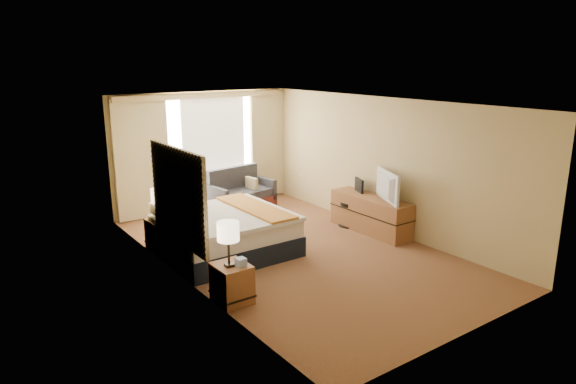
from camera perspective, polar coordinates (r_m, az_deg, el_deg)
floor at (r=9.14m, az=0.79°, el=-6.54°), size 4.20×7.00×0.02m
ceiling at (r=8.55m, az=0.85°, el=9.93°), size 4.20×7.00×0.02m
wall_back at (r=11.69m, az=-9.46°, el=4.60°), size 4.20×0.02×2.60m
wall_front at (r=6.40m, az=19.86°, el=-4.52°), size 4.20×0.02×2.60m
wall_left at (r=7.73m, az=-11.81°, el=-0.70°), size 0.02×7.00×2.60m
wall_right at (r=10.11m, az=10.45°, el=2.99°), size 0.02×7.00×2.60m
headboard at (r=7.93m, az=-12.13°, el=-0.48°), size 0.06×1.85×1.50m
nightstand_left at (r=7.28m, az=-6.26°, el=-10.03°), size 0.45×0.52×0.55m
nightstand_right at (r=9.39m, az=-13.84°, el=-4.59°), size 0.45×0.52×0.55m
media_dresser at (r=10.16m, az=9.14°, el=-2.44°), size 0.50×1.80×0.70m
window at (r=11.77m, az=-8.30°, el=4.81°), size 2.30×0.02×2.30m
curtains at (r=11.57m, az=-9.24°, el=5.05°), size 4.12×0.19×2.56m
bed at (r=8.98m, az=-7.09°, el=-4.52°), size 2.10×1.92×1.02m
loveseat at (r=11.63m, az=-5.32°, el=-0.36°), size 1.55×0.97×0.91m
floor_lamp at (r=10.19m, az=-12.18°, el=1.78°), size 0.20×0.20×1.54m
desk_chair at (r=10.44m, az=7.23°, el=-1.43°), size 0.49×0.48×0.97m
lamp_left at (r=6.93m, az=-6.67°, el=-4.48°), size 0.30×0.30×0.64m
lamp_right at (r=9.17m, az=-14.17°, el=-0.40°), size 0.27×0.27×0.57m
tissue_box at (r=7.09m, az=-5.27°, el=-7.77°), size 0.13×0.13×0.12m
telephone at (r=9.21m, az=-13.49°, el=-2.93°), size 0.19×0.16×0.07m
television at (r=9.73m, az=10.47°, el=0.63°), size 0.53×0.96×0.57m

